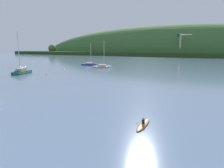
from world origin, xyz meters
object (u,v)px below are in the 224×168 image
object	(u,v)px
sailboat_near_mooring	(104,67)
sailboat_outer_reach	(91,65)
sailboat_midwater_white	(20,73)
mooring_buoy_foreground	(46,75)
dockside_crane	(180,46)
canoe_with_paddler	(143,125)
mooring_buoy_off_fishing_boat	(64,69)

from	to	relation	value
sailboat_near_mooring	sailboat_outer_reach	bearing A→B (deg)	128.29
sailboat_midwater_white	mooring_buoy_foreground	bearing A→B (deg)	89.47
sailboat_outer_reach	mooring_buoy_foreground	distance (m)	36.58
dockside_crane	canoe_with_paddler	bearing A→B (deg)	-66.73
sailboat_midwater_white	sailboat_outer_reach	distance (m)	38.94
sailboat_midwater_white	canoe_with_paddler	bearing A→B (deg)	43.50
canoe_with_paddler	mooring_buoy_off_fishing_boat	xyz separation A→B (m)	(-50.73, 38.44, -0.09)
sailboat_midwater_white	canoe_with_paddler	world-z (taller)	sailboat_midwater_white
sailboat_midwater_white	dockside_crane	bearing A→B (deg)	151.76
mooring_buoy_foreground	canoe_with_paddler	bearing A→B (deg)	-28.56
dockside_crane	sailboat_outer_reach	distance (m)	120.39
sailboat_near_mooring	sailboat_outer_reach	xyz separation A→B (m)	(-12.42, 6.95, -0.06)
mooring_buoy_off_fishing_boat	sailboat_midwater_white	bearing A→B (deg)	-92.29
dockside_crane	mooring_buoy_off_fishing_boat	xyz separation A→B (m)	(-7.67, -140.04, -10.17)
canoe_with_paddler	mooring_buoy_foreground	distance (m)	49.57
sailboat_near_mooring	sailboat_outer_reach	distance (m)	14.23
sailboat_midwater_white	sailboat_outer_reach	bearing A→B (deg)	157.52
sailboat_outer_reach	canoe_with_paddler	world-z (taller)	sailboat_outer_reach
sailboat_midwater_white	canoe_with_paddler	xyz separation A→B (m)	(51.46, -20.05, -0.19)
sailboat_near_mooring	canoe_with_paddler	world-z (taller)	sailboat_near_mooring
mooring_buoy_foreground	sailboat_midwater_white	bearing A→B (deg)	-155.32
sailboat_near_mooring	mooring_buoy_foreground	size ratio (longest dim) A/B	22.58
sailboat_near_mooring	mooring_buoy_off_fishing_boat	xyz separation A→B (m)	(-9.84, -13.56, -0.24)
sailboat_near_mooring	mooring_buoy_off_fishing_boat	distance (m)	16.75
sailboat_near_mooring	mooring_buoy_foreground	distance (m)	28.43
sailboat_outer_reach	mooring_buoy_foreground	size ratio (longest dim) A/B	21.56
sailboat_outer_reach	canoe_with_paddler	size ratio (longest dim) A/B	2.76
dockside_crane	sailboat_near_mooring	bearing A→B (deg)	-79.31
sailboat_outer_reach	mooring_buoy_off_fishing_boat	bearing A→B (deg)	-98.87
canoe_with_paddler	mooring_buoy_off_fishing_boat	world-z (taller)	canoe_with_paddler
sailboat_near_mooring	dockside_crane	bearing A→B (deg)	68.49
canoe_with_paddler	mooring_buoy_foreground	world-z (taller)	canoe_with_paddler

